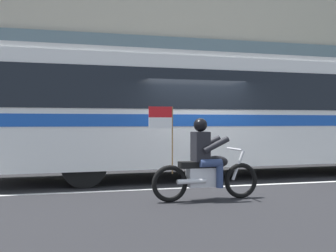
# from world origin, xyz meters

# --- Properties ---
(ground_plane) EXTENTS (60.00, 60.00, 0.00)m
(ground_plane) POSITION_xyz_m (0.00, 0.00, 0.00)
(ground_plane) COLOR black
(sidewalk_curb) EXTENTS (28.00, 3.80, 0.15)m
(sidewalk_curb) POSITION_xyz_m (0.00, 5.10, 0.07)
(sidewalk_curb) COLOR #A39E93
(sidewalk_curb) RESTS_ON ground_plane
(lane_center_stripe) EXTENTS (26.60, 0.14, 0.01)m
(lane_center_stripe) POSITION_xyz_m (0.00, -0.60, 0.00)
(lane_center_stripe) COLOR silver
(lane_center_stripe) RESTS_ON ground_plane
(office_building_facade) EXTENTS (28.00, 0.89, 12.32)m
(office_building_facade) POSITION_xyz_m (0.00, 7.39, 6.17)
(office_building_facade) COLOR gray
(office_building_facade) RESTS_ON ground_plane
(transit_bus) EXTENTS (12.87, 2.95, 3.22)m
(transit_bus) POSITION_xyz_m (1.27, 1.19, 1.88)
(transit_bus) COLOR white
(transit_bus) RESTS_ON ground_plane
(motorcycle_with_rider) EXTENTS (2.20, 0.64, 1.78)m
(motorcycle_with_rider) POSITION_xyz_m (-0.54, -2.10, 0.67)
(motorcycle_with_rider) COLOR black
(motorcycle_with_rider) RESTS_ON ground_plane
(fire_hydrant) EXTENTS (0.22, 0.30, 0.75)m
(fire_hydrant) POSITION_xyz_m (-3.40, 4.04, 0.52)
(fire_hydrant) COLOR #4C8C3F
(fire_hydrant) RESTS_ON sidewalk_curb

